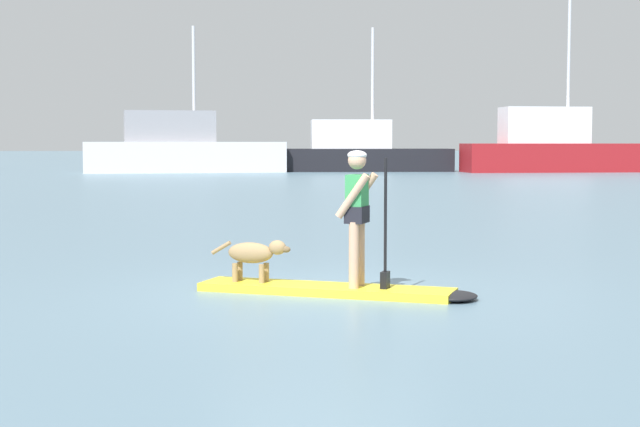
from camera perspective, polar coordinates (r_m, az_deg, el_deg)
ground_plane at (r=11.62m, az=0.34°, el=-4.80°), size 400.00×400.00×0.00m
paddleboard at (r=11.54m, az=1.42°, el=-4.61°), size 3.39×1.88×0.10m
person_paddler at (r=11.38m, az=2.30°, el=0.29°), size 0.68×0.59×1.63m
dog at (r=11.87m, az=-3.94°, el=-2.42°), size 1.00×0.47×0.53m
moored_boat_center at (r=59.21m, az=-8.31°, el=3.82°), size 12.47×5.39×8.90m
moored_boat_far_starboard at (r=60.79m, az=2.39°, el=3.69°), size 11.18×3.32×9.06m
moored_boat_starboard at (r=60.95m, az=13.78°, el=3.84°), size 11.95×3.49×11.30m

